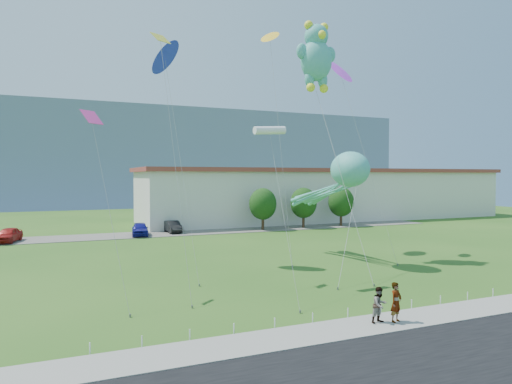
# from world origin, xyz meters

# --- Properties ---
(ground) EXTENTS (160.00, 160.00, 0.00)m
(ground) POSITION_xyz_m (0.00, 0.00, 0.00)
(ground) COLOR #295417
(ground) RESTS_ON ground
(road) EXTENTS (80.00, 8.00, 0.06)m
(road) POSITION_xyz_m (0.00, -8.00, 0.03)
(road) COLOR black
(road) RESTS_ON ground
(sidewalk) EXTENTS (80.00, 2.50, 0.10)m
(sidewalk) POSITION_xyz_m (0.00, -2.75, 0.05)
(sidewalk) COLOR gray
(sidewalk) RESTS_ON ground
(parking_strip) EXTENTS (70.00, 6.00, 0.06)m
(parking_strip) POSITION_xyz_m (0.00, 35.00, 0.03)
(parking_strip) COLOR #59544C
(parking_strip) RESTS_ON ground
(hill_ridge) EXTENTS (160.00, 50.00, 25.00)m
(hill_ridge) POSITION_xyz_m (0.00, 120.00, 12.50)
(hill_ridge) COLOR slate
(hill_ridge) RESTS_ON ground
(warehouse) EXTENTS (61.00, 15.00, 8.20)m
(warehouse) POSITION_xyz_m (26.00, 44.00, 4.12)
(warehouse) COLOR beige
(warehouse) RESTS_ON ground
(rope_fence) EXTENTS (26.05, 0.05, 0.50)m
(rope_fence) POSITION_xyz_m (0.00, -1.30, 0.25)
(rope_fence) COLOR white
(rope_fence) RESTS_ON ground
(tree_near) EXTENTS (3.60, 3.60, 5.47)m
(tree_near) POSITION_xyz_m (10.00, 34.00, 3.39)
(tree_near) COLOR #3F2B19
(tree_near) RESTS_ON ground
(tree_mid) EXTENTS (3.60, 3.60, 5.47)m
(tree_mid) POSITION_xyz_m (16.00, 34.00, 3.39)
(tree_mid) COLOR #3F2B19
(tree_mid) RESTS_ON ground
(tree_far) EXTENTS (3.60, 3.60, 5.47)m
(tree_far) POSITION_xyz_m (22.00, 34.00, 3.39)
(tree_far) COLOR #3F2B19
(tree_far) RESTS_ON ground
(pedestrian_left) EXTENTS (0.79, 0.64, 1.88)m
(pedestrian_left) POSITION_xyz_m (0.59, -2.93, 1.04)
(pedestrian_left) COLOR gray
(pedestrian_left) RESTS_ON sidewalk
(pedestrian_right) EXTENTS (0.90, 0.75, 1.70)m
(pedestrian_right) POSITION_xyz_m (-0.22, -2.74, 0.95)
(pedestrian_right) COLOR gray
(pedestrian_right) RESTS_ON sidewalk
(parked_car_red) EXTENTS (2.84, 4.81, 1.54)m
(parked_car_red) POSITION_xyz_m (-19.27, 34.10, 0.83)
(parked_car_red) COLOR #A11813
(parked_car_red) RESTS_ON parking_strip
(parked_car_blue) EXTENTS (2.41, 4.75, 1.55)m
(parked_car_blue) POSITION_xyz_m (-5.65, 34.13, 0.83)
(parked_car_blue) COLOR navy
(parked_car_blue) RESTS_ON parking_strip
(parked_car_black) EXTENTS (1.70, 4.41, 1.43)m
(parked_car_black) POSITION_xyz_m (-1.46, 35.63, 0.78)
(parked_car_black) COLOR black
(parked_car_black) RESTS_ON parking_strip
(octopus_kite) EXTENTS (6.38, 13.23, 8.92)m
(octopus_kite) POSITION_xyz_m (6.58, 10.99, 6.73)
(octopus_kite) COLOR teal
(octopus_kite) RESTS_ON ground
(teddy_bear_kite) EXTENTS (3.69, 11.21, 19.91)m
(teddy_bear_kite) POSITION_xyz_m (5.82, 13.46, 17.14)
(teddy_bear_kite) COLOR teal
(teddy_bear_kite) RESTS_ON ground
(small_kite_orange) EXTENTS (2.87, 9.08, 20.80)m
(small_kite_orange) POSITION_xyz_m (4.15, 19.04, 19.56)
(small_kite_orange) COLOR yellow
(small_kite_orange) RESTS_ON ground
(small_kite_blue) EXTENTS (1.80, 8.96, 17.03)m
(small_kite_blue) POSITION_xyz_m (-6.34, 15.85, 15.96)
(small_kite_blue) COLOR #2730DD
(small_kite_blue) RESTS_ON ground
(small_kite_yellow) EXTENTS (1.29, 7.98, 16.62)m
(small_kite_yellow) POSITION_xyz_m (-7.77, 9.60, 13.95)
(small_kite_yellow) COLOR gold
(small_kite_yellow) RESTS_ON ground
(small_kite_purple) EXTENTS (1.80, 7.87, 17.24)m
(small_kite_purple) POSITION_xyz_m (9.54, 15.29, 16.16)
(small_kite_purple) COLOR #C236DA
(small_kite_purple) RESTS_ON ground
(small_kite_pink) EXTENTS (2.11, 5.52, 10.83)m
(small_kite_pink) POSITION_xyz_m (-12.16, 7.30, 9.26)
(small_kite_pink) COLOR #F43696
(small_kite_pink) RESTS_ON ground
(small_kite_white) EXTENTS (1.40, 7.32, 10.37)m
(small_kite_white) POSITION_xyz_m (-1.72, 6.38, 9.84)
(small_kite_white) COLOR white
(small_kite_white) RESTS_ON ground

